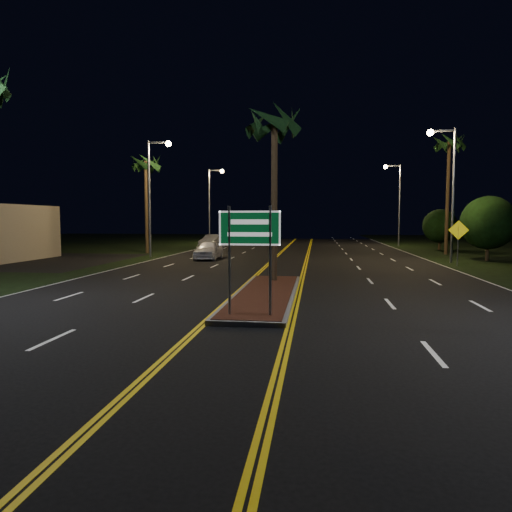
% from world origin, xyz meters
% --- Properties ---
extents(ground, '(120.00, 120.00, 0.00)m').
position_xyz_m(ground, '(0.00, 0.00, 0.00)').
color(ground, black).
rests_on(ground, ground).
extents(median_island, '(2.25, 10.25, 0.17)m').
position_xyz_m(median_island, '(0.00, 7.00, 0.08)').
color(median_island, gray).
rests_on(median_island, ground).
extents(highway_sign, '(1.80, 0.08, 3.20)m').
position_xyz_m(highway_sign, '(0.00, 2.80, 2.40)').
color(highway_sign, gray).
rests_on(highway_sign, ground).
extents(streetlight_left_mid, '(1.91, 0.44, 9.00)m').
position_xyz_m(streetlight_left_mid, '(-10.61, 24.00, 5.66)').
color(streetlight_left_mid, gray).
rests_on(streetlight_left_mid, ground).
extents(streetlight_left_far, '(1.91, 0.44, 9.00)m').
position_xyz_m(streetlight_left_far, '(-10.61, 44.00, 5.66)').
color(streetlight_left_far, gray).
rests_on(streetlight_left_far, ground).
extents(streetlight_right_mid, '(1.91, 0.44, 9.00)m').
position_xyz_m(streetlight_right_mid, '(10.61, 22.00, 5.66)').
color(streetlight_right_mid, gray).
rests_on(streetlight_right_mid, ground).
extents(streetlight_right_far, '(1.91, 0.44, 9.00)m').
position_xyz_m(streetlight_right_far, '(10.61, 42.00, 5.66)').
color(streetlight_right_far, gray).
rests_on(streetlight_right_far, ground).
extents(palm_median, '(2.40, 2.40, 8.30)m').
position_xyz_m(palm_median, '(0.00, 10.50, 7.28)').
color(palm_median, '#382819').
rests_on(palm_median, ground).
extents(palm_left_far, '(2.40, 2.40, 8.80)m').
position_xyz_m(palm_left_far, '(-12.80, 28.00, 7.75)').
color(palm_left_far, '#382819').
rests_on(palm_left_far, ground).
extents(palm_right_far, '(2.40, 2.40, 10.30)m').
position_xyz_m(palm_right_far, '(12.80, 30.00, 9.14)').
color(palm_right_far, '#382819').
rests_on(palm_right_far, ground).
extents(shrub_mid, '(3.78, 3.78, 4.62)m').
position_xyz_m(shrub_mid, '(14.00, 24.00, 2.73)').
color(shrub_mid, '#382819').
rests_on(shrub_mid, ground).
extents(shrub_far, '(3.24, 3.24, 3.96)m').
position_xyz_m(shrub_far, '(13.80, 36.00, 2.34)').
color(shrub_far, '#382819').
rests_on(shrub_far, ground).
extents(car_near, '(2.14, 4.93, 1.64)m').
position_xyz_m(car_near, '(-6.05, 22.91, 0.82)').
color(car_near, white).
rests_on(car_near, ground).
extents(car_far, '(2.88, 5.24, 1.65)m').
position_xyz_m(car_far, '(-8.69, 35.70, 0.83)').
color(car_far, silver).
rests_on(car_far, ground).
extents(warning_sign, '(1.11, 0.54, 2.90)m').
position_xyz_m(warning_sign, '(10.80, 19.91, 1.92)').
color(warning_sign, gray).
rests_on(warning_sign, ground).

